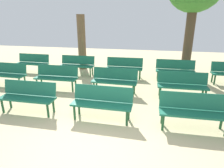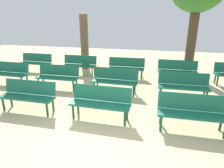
% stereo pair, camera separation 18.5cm
% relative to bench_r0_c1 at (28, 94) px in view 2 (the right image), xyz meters
% --- Properties ---
extents(ground_plane, '(26.14, 26.14, 0.00)m').
position_rel_bench_r0_c1_xyz_m(ground_plane, '(2.17, -1.57, -0.50)').
color(ground_plane, '#CCB789').
extents(bench_r0_c1, '(1.60, 0.49, 0.87)m').
position_rel_bench_r0_c1_xyz_m(bench_r0_c1, '(0.00, 0.00, 0.00)').
color(bench_r0_c1, '#19664C').
rests_on(bench_r0_c1, ground_plane).
extents(bench_r0_c2, '(1.61, 0.51, 0.87)m').
position_rel_bench_r0_c1_xyz_m(bench_r0_c2, '(2.16, 0.02, 0.00)').
color(bench_r0_c2, '#19664C').
rests_on(bench_r0_c2, ground_plane).
extents(bench_r0_c3, '(1.61, 0.51, 0.87)m').
position_rel_bench_r0_c1_xyz_m(bench_r0_c3, '(4.42, -0.03, 0.00)').
color(bench_r0_c3, '#19664C').
rests_on(bench_r0_c3, ground_plane).
extents(bench_r1_c0, '(1.61, 0.52, 0.87)m').
position_rel_bench_r0_c1_xyz_m(bench_r1_c0, '(-2.20, 1.89, 0.00)').
color(bench_r1_c0, '#19664C').
rests_on(bench_r1_c0, ground_plane).
extents(bench_r1_c1, '(1.61, 0.51, 0.87)m').
position_rel_bench_r0_c1_xyz_m(bench_r1_c1, '(-0.08, 1.90, 0.00)').
color(bench_r1_c1, '#19664C').
rests_on(bench_r1_c1, ground_plane).
extents(bench_r1_c2, '(1.61, 0.52, 0.87)m').
position_rel_bench_r0_c1_xyz_m(bench_r1_c2, '(2.13, 1.92, 0.00)').
color(bench_r1_c2, '#19664C').
rests_on(bench_r1_c2, ground_plane).
extents(bench_r1_c3, '(1.61, 0.51, 0.87)m').
position_rel_bench_r0_c1_xyz_m(bench_r1_c3, '(4.42, 1.88, 0.00)').
color(bench_r1_c3, '#19664C').
rests_on(bench_r1_c3, ground_plane).
extents(bench_r2_c0, '(1.61, 0.51, 0.87)m').
position_rel_bench_r0_c1_xyz_m(bench_r2_c0, '(-2.29, 3.83, 0.00)').
color(bench_r2_c0, '#19664C').
rests_on(bench_r2_c0, ground_plane).
extents(bench_r2_c1, '(1.60, 0.49, 0.87)m').
position_rel_bench_r0_c1_xyz_m(bench_r2_c1, '(-0.01, 3.85, 0.00)').
color(bench_r2_c1, '#19664C').
rests_on(bench_r2_c1, ground_plane).
extents(bench_r2_c2, '(1.61, 0.51, 0.87)m').
position_rel_bench_r0_c1_xyz_m(bench_r2_c2, '(2.22, 3.83, 0.00)').
color(bench_r2_c2, '#19664C').
rests_on(bench_r2_c2, ground_plane).
extents(bench_r2_c3, '(1.60, 0.48, 0.87)m').
position_rel_bench_r0_c1_xyz_m(bench_r2_c3, '(4.39, 3.81, 0.00)').
color(bench_r2_c3, '#19664C').
rests_on(bench_r2_c3, ground_plane).
extents(tree_0, '(0.40, 0.40, 2.71)m').
position_rel_bench_r0_c1_xyz_m(tree_0, '(-0.14, 4.97, 0.85)').
color(tree_0, brown).
rests_on(tree_0, ground_plane).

